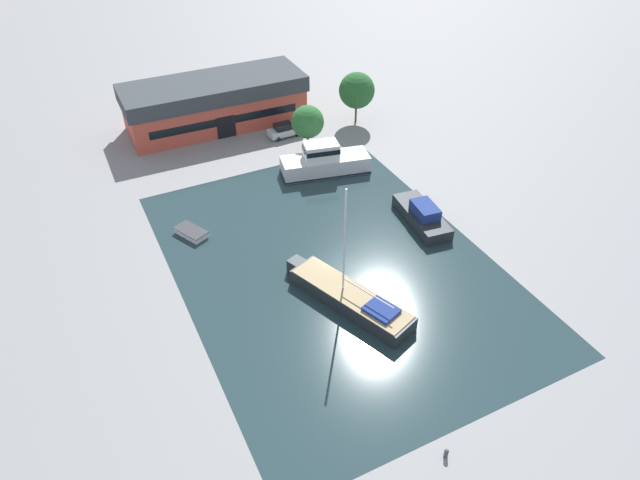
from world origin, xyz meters
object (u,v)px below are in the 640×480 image
quay_tree_by_water (357,90)px  motor_cruiser (324,162)px  quay_tree_near_building (308,122)px  cabin_boat (422,216)px  parked_car (284,130)px  sailboat_moored (349,297)px  warehouse_building (215,103)px  small_dinghy (191,232)px

quay_tree_by_water → motor_cruiser: (-9.44, -9.57, -3.02)m
quay_tree_near_building → cabin_boat: 19.01m
parked_car → sailboat_moored: size_ratio=0.34×
quay_tree_by_water → sailboat_moored: (-17.28, -29.75, -3.63)m
quay_tree_near_building → quay_tree_by_water: quay_tree_by_water is taller
motor_cruiser → quay_tree_by_water: bearing=-32.8°
warehouse_building → cabin_boat: (11.45, -30.19, -2.19)m
motor_cruiser → sailboat_moored: bearing=170.6°
cabin_boat → parked_car: bearing=108.7°
quay_tree_near_building → sailboat_moored: (-8.25, -25.38, -3.13)m
quay_tree_by_water → parked_car: size_ratio=1.55×
quay_tree_near_building → quay_tree_by_water: size_ratio=0.87×
cabin_boat → small_dinghy: bearing=165.6°
warehouse_building → sailboat_moored: size_ratio=1.82×
sailboat_moored → motor_cruiser: 21.66m
motor_cruiser → small_dinghy: bearing=117.7°
quay_tree_by_water → cabin_boat: size_ratio=0.83×
sailboat_moored → warehouse_building: bearing=68.0°
parked_car → quay_tree_near_building: bearing=8.4°
quay_tree_by_water → small_dinghy: 30.39m
quay_tree_near_building → cabin_boat: (3.93, -18.35, -3.03)m
quay_tree_near_building → motor_cruiser: 5.80m
warehouse_building → cabin_boat: 32.36m
warehouse_building → cabin_boat: size_ratio=2.86×
warehouse_building → cabin_boat: warehouse_building is taller
quay_tree_by_water → cabin_boat: bearing=-102.7°
sailboat_moored → cabin_boat: bearing=9.2°
cabin_boat → quay_tree_near_building: bearing=108.9°
quay_tree_near_building → sailboat_moored: 26.87m
sailboat_moored → cabin_boat: 14.07m
warehouse_building → small_dinghy: 24.18m
small_dinghy → cabin_boat: 22.91m
parked_car → sailboat_moored: bearing=-16.4°
parked_car → small_dinghy: bearing=-50.7°
quay_tree_near_building → sailboat_moored: bearing=-108.0°
warehouse_building → small_dinghy: warehouse_building is taller
warehouse_building → parked_car: 9.83m
quay_tree_near_building → small_dinghy: (-17.42, -10.06, -3.56)m
small_dinghy → cabin_boat: (21.35, -8.29, 0.54)m
quay_tree_near_building → quay_tree_by_water: bearing=25.8°
warehouse_building → small_dinghy: (-9.89, -21.89, -2.72)m
sailboat_moored → small_dinghy: bearing=100.0°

